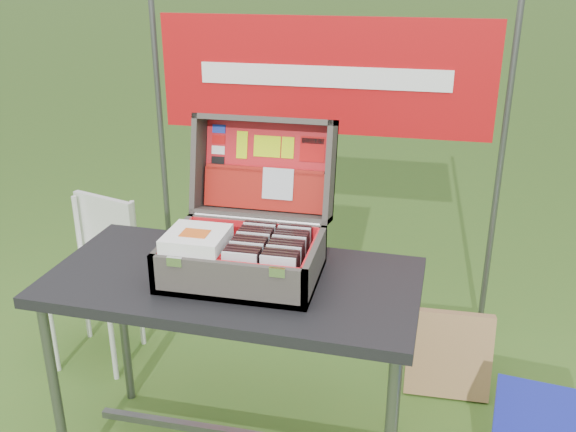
% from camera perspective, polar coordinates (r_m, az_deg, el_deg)
% --- Properties ---
extents(table, '(1.30, 0.68, 0.80)m').
position_cam_1_polar(table, '(2.44, -4.64, -13.75)').
color(table, black).
rests_on(table, ground).
extents(table_top, '(1.30, 0.68, 0.04)m').
position_cam_1_polar(table_top, '(2.24, -4.94, -5.83)').
color(table_top, black).
rests_on(table_top, ground).
extents(table_leg_fl, '(0.04, 0.04, 0.76)m').
position_cam_1_polar(table_leg_fl, '(2.48, -19.89, -15.10)').
color(table_leg_fl, '#59595B').
rests_on(table_leg_fl, ground).
extents(table_leg_bl, '(0.04, 0.04, 0.76)m').
position_cam_1_polar(table_leg_bl, '(2.85, -14.44, -9.21)').
color(table_leg_bl, '#59595B').
rests_on(table_leg_bl, ground).
extents(table_leg_br, '(0.04, 0.04, 0.76)m').
position_cam_1_polar(table_leg_br, '(2.58, 9.83, -12.31)').
color(table_leg_br, '#59595B').
rests_on(table_leg_br, ground).
extents(suitcase, '(0.52, 0.53, 0.48)m').
position_cam_1_polar(suitcase, '(2.18, -3.75, 0.95)').
color(suitcase, '#4C4641').
rests_on(suitcase, table).
extents(suitcase_base_bottom, '(0.52, 0.37, 0.02)m').
position_cam_1_polar(suitcase_base_bottom, '(2.22, -4.03, -5.20)').
color(suitcase_base_bottom, '#4C4641').
rests_on(suitcase_base_bottom, table_top).
extents(suitcase_base_wall_front, '(0.52, 0.02, 0.14)m').
position_cam_1_polar(suitcase_base_wall_front, '(2.04, -5.47, -5.90)').
color(suitcase_base_wall_front, '#4C4641').
rests_on(suitcase_base_wall_front, table_top).
extents(suitcase_base_wall_back, '(0.52, 0.02, 0.14)m').
position_cam_1_polar(suitcase_base_wall_back, '(2.34, -2.86, -1.99)').
color(suitcase_base_wall_back, '#4C4641').
rests_on(suitcase_base_wall_back, table_top).
extents(suitcase_base_wall_left, '(0.02, 0.37, 0.14)m').
position_cam_1_polar(suitcase_base_wall_left, '(2.27, -10.14, -3.16)').
color(suitcase_base_wall_left, '#4C4641').
rests_on(suitcase_base_wall_left, table_top).
extents(suitcase_base_wall_right, '(0.02, 0.37, 0.14)m').
position_cam_1_polar(suitcase_base_wall_right, '(2.14, 2.38, -4.46)').
color(suitcase_base_wall_right, '#4C4641').
rests_on(suitcase_base_wall_right, table_top).
extents(suitcase_liner_floor, '(0.48, 0.33, 0.01)m').
position_cam_1_polar(suitcase_liner_floor, '(2.21, -4.04, -4.89)').
color(suitcase_liner_floor, red).
rests_on(suitcase_liner_floor, suitcase_base_bottom).
extents(suitcase_latch_left, '(0.05, 0.01, 0.03)m').
position_cam_1_polar(suitcase_latch_left, '(2.06, -10.06, -4.02)').
color(suitcase_latch_left, silver).
rests_on(suitcase_latch_left, suitcase_base_wall_front).
extents(suitcase_latch_right, '(0.05, 0.01, 0.03)m').
position_cam_1_polar(suitcase_latch_right, '(1.96, -0.96, -5.02)').
color(suitcase_latch_right, silver).
rests_on(suitcase_latch_right, suitcase_base_wall_front).
extents(suitcase_hinge, '(0.47, 0.02, 0.02)m').
position_cam_1_polar(suitcase_hinge, '(2.33, -2.83, -0.32)').
color(suitcase_hinge, silver).
rests_on(suitcase_hinge, suitcase_base_wall_back).
extents(suitcase_lid_back, '(0.52, 0.11, 0.37)m').
position_cam_1_polar(suitcase_lid_back, '(2.43, -1.84, 4.44)').
color(suitcase_lid_back, '#4C4641').
rests_on(suitcase_lid_back, suitcase_base_wall_back).
extents(suitcase_lid_rim_far, '(0.52, 0.14, 0.05)m').
position_cam_1_polar(suitcase_lid_rim_far, '(2.36, -2.00, 8.59)').
color(suitcase_lid_rim_far, '#4C4641').
rests_on(suitcase_lid_rim_far, suitcase_lid_back).
extents(suitcase_lid_rim_near, '(0.52, 0.14, 0.05)m').
position_cam_1_polar(suitcase_lid_rim_near, '(2.39, -2.38, 0.16)').
color(suitcase_lid_rim_near, '#4C4641').
rests_on(suitcase_lid_rim_near, suitcase_lid_back).
extents(suitcase_lid_rim_left, '(0.02, 0.22, 0.39)m').
position_cam_1_polar(suitcase_lid_rim_left, '(2.44, -7.89, 4.70)').
color(suitcase_lid_rim_left, '#4C4641').
rests_on(suitcase_lid_rim_left, suitcase_lid_back).
extents(suitcase_lid_rim_right, '(0.02, 0.22, 0.39)m').
position_cam_1_polar(suitcase_lid_rim_right, '(2.32, 3.80, 3.94)').
color(suitcase_lid_rim_right, '#4C4641').
rests_on(suitcase_lid_rim_right, suitcase_lid_back).
extents(suitcase_lid_liner, '(0.48, 0.08, 0.32)m').
position_cam_1_polar(suitcase_lid_liner, '(2.42, -1.92, 4.42)').
color(suitcase_lid_liner, red).
rests_on(suitcase_lid_liner, suitcase_lid_back).
extents(suitcase_liner_wall_front, '(0.48, 0.01, 0.12)m').
position_cam_1_polar(suitcase_liner_wall_front, '(2.05, -5.37, -5.48)').
color(suitcase_liner_wall_front, red).
rests_on(suitcase_liner_wall_front, suitcase_base_bottom).
extents(suitcase_liner_wall_back, '(0.48, 0.01, 0.12)m').
position_cam_1_polar(suitcase_liner_wall_back, '(2.33, -2.95, -1.89)').
color(suitcase_liner_wall_back, red).
rests_on(suitcase_liner_wall_back, suitcase_base_bottom).
extents(suitcase_liner_wall_left, '(0.01, 0.33, 0.12)m').
position_cam_1_polar(suitcase_liner_wall_left, '(2.26, -9.85, -2.96)').
color(suitcase_liner_wall_left, red).
rests_on(suitcase_liner_wall_left, suitcase_base_bottom).
extents(suitcase_liner_wall_right, '(0.01, 0.33, 0.12)m').
position_cam_1_polar(suitcase_liner_wall_right, '(2.14, 2.04, -4.18)').
color(suitcase_liner_wall_right, red).
rests_on(suitcase_liner_wall_right, suitcase_base_bottom).
extents(suitcase_lid_pocket, '(0.46, 0.07, 0.15)m').
position_cam_1_polar(suitcase_lid_pocket, '(2.41, -2.12, 2.35)').
color(suitcase_lid_pocket, maroon).
rests_on(suitcase_lid_pocket, suitcase_lid_liner).
extents(suitcase_pocket_edge, '(0.45, 0.02, 0.02)m').
position_cam_1_polar(suitcase_pocket_edge, '(2.39, -2.08, 4.10)').
color(suitcase_pocket_edge, maroon).
rests_on(suitcase_pocket_edge, suitcase_lid_pocket).
extents(suitcase_pocket_cd, '(0.12, 0.04, 0.12)m').
position_cam_1_polar(suitcase_pocket_cd, '(2.37, -0.89, 2.88)').
color(suitcase_pocket_cd, silver).
rests_on(suitcase_pocket_cd, suitcase_lid_pocket).
extents(lid_sticker_cc_a, '(0.05, 0.01, 0.03)m').
position_cam_1_polar(lid_sticker_cc_a, '(2.46, -6.16, 7.71)').
color(lid_sticker_cc_a, '#1933B2').
rests_on(lid_sticker_cc_a, suitcase_lid_liner).
extents(lid_sticker_cc_b, '(0.05, 0.01, 0.03)m').
position_cam_1_polar(lid_sticker_cc_b, '(2.46, -6.19, 6.78)').
color(lid_sticker_cc_b, '#C20A0A').
rests_on(lid_sticker_cc_b, suitcase_lid_liner).
extents(lid_sticker_cc_c, '(0.05, 0.01, 0.03)m').
position_cam_1_polar(lid_sticker_cc_c, '(2.46, -6.22, 5.85)').
color(lid_sticker_cc_c, white).
rests_on(lid_sticker_cc_c, suitcase_lid_liner).
extents(lid_sticker_cc_d, '(0.05, 0.01, 0.03)m').
position_cam_1_polar(lid_sticker_cc_d, '(2.46, -6.25, 4.92)').
color(lid_sticker_cc_d, black).
rests_on(lid_sticker_cc_d, suitcase_lid_liner).
extents(lid_card_neon_tall, '(0.04, 0.03, 0.10)m').
position_cam_1_polar(lid_card_neon_tall, '(2.43, -4.11, 6.33)').
color(lid_card_neon_tall, '#C3E907').
rests_on(lid_card_neon_tall, suitcase_lid_liner).
extents(lid_card_neon_main, '(0.10, 0.02, 0.08)m').
position_cam_1_polar(lid_card_neon_main, '(2.41, -1.87, 6.20)').
color(lid_card_neon_main, '#C3E907').
rests_on(lid_card_neon_main, suitcase_lid_liner).
extents(lid_card_neon_small, '(0.05, 0.02, 0.08)m').
position_cam_1_polar(lid_card_neon_small, '(2.39, -0.02, 6.09)').
color(lid_card_neon_small, '#C3E907').
rests_on(lid_card_neon_small, suitcase_lid_liner).
extents(lid_sticker_band, '(0.09, 0.02, 0.09)m').
position_cam_1_polar(lid_sticker_band, '(2.37, 2.18, 5.95)').
color(lid_sticker_band, '#C20A0A').
rests_on(lid_sticker_band, suitcase_lid_liner).
extents(lid_sticker_band_bar, '(0.08, 0.01, 0.02)m').
position_cam_1_polar(lid_sticker_band_bar, '(2.37, 2.22, 6.68)').
color(lid_sticker_band_bar, black).
rests_on(lid_sticker_band_bar, suitcase_lid_liner).
extents(cd_left_0, '(0.12, 0.01, 0.13)m').
position_cam_1_polar(cd_left_0, '(2.05, -4.33, -4.99)').
color(cd_left_0, silver).
rests_on(cd_left_0, suitcase_liner_floor).
extents(cd_left_1, '(0.12, 0.01, 0.13)m').
position_cam_1_polar(cd_left_1, '(2.07, -4.16, -4.74)').
color(cd_left_1, black).
rests_on(cd_left_1, suitcase_liner_floor).
extents(cd_left_2, '(0.12, 0.01, 0.13)m').
position_cam_1_polar(cd_left_2, '(2.09, -4.00, -4.50)').
color(cd_left_2, black).
rests_on(cd_left_2, suitcase_liner_floor).
extents(cd_left_3, '(0.12, 0.01, 0.13)m').
position_cam_1_polar(cd_left_3, '(2.11, -3.85, -4.26)').
color(cd_left_3, black).
rests_on(cd_left_3, suitcase_liner_floor).
extents(cd_left_4, '(0.12, 0.01, 0.13)m').
position_cam_1_polar(cd_left_4, '(2.12, -3.69, -4.02)').
color(cd_left_4, silver).
rests_on(cd_left_4, suitcase_liner_floor).
extents(cd_left_5, '(0.12, 0.01, 0.13)m').
position_cam_1_polar(cd_left_5, '(2.14, -3.54, -3.78)').
color(cd_left_5, black).
rests_on(cd_left_5, suitcase_liner_floor).
extents(cd_left_6, '(0.12, 0.01, 0.13)m').
position_cam_1_polar(cd_left_6, '(2.16, -3.39, -3.55)').
color(cd_left_6, black).
rests_on(cd_left_6, suitcase_liner_floor).
extents(cd_left_7, '(0.12, 0.01, 0.13)m').
position_cam_1_polar(cd_left_7, '(2.18, -3.25, -3.33)').
color(cd_left_7, black).
rests_on(cd_left_7, suitcase_liner_floor).
extents(cd_left_8, '(0.12, 0.01, 0.13)m').
position_cam_1_polar(cd_left_8, '(2.19, -3.10, -3.11)').
color(cd_left_8, silver).
rests_on(cd_left_8, suitcase_liner_floor).
extents(cd_left_9, '(0.12, 0.01, 0.13)m').
position_cam_1_polar(cd_left_9, '(2.21, -2.96, -2.89)').
color(cd_left_9, black).
rests_on(cd_left_9, suitcase_liner_floor).
extents(cd_left_10, '(0.12, 0.01, 0.13)m').
position_cam_1_polar(cd_left_10, '(2.23, -2.82, -2.67)').
color(cd_left_10, black).
rests_on(cd_left_10, suitcase_liner_floor).
extents(cd_left_11, '(0.12, 0.01, 0.13)m').
position_cam_1_polar(cd_left_11, '(2.25, -2.68, -2.46)').
color(cd_left_11, black).
rests_on(cd_left_11, suitcase_liner_floor).
extents(cd_left_12, '(0.12, 0.01, 0.13)m').
position_cam_1_polar(cd_left_12, '(2.26, -2.55, -2.25)').
color(cd_left_12, silver).
rests_on(cd_left_12, suitcase_liner_floor).
extents(cd_left_13, '(0.12, 0.01, 0.13)m').
position_cam_1_polar(cd_left_13, '(2.28, -2.42, -2.05)').
color(cd_left_13, black).
rests_on(cd_left_13, suitcase_liner_floor).
extents(cd_right_0, '(0.12, 0.01, 0.13)m').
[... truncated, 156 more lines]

